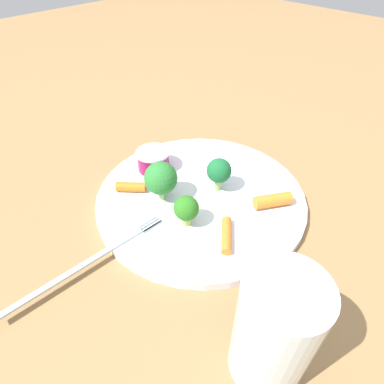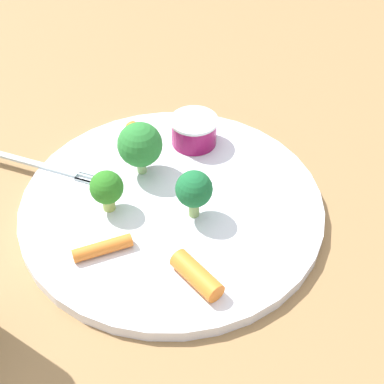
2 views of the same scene
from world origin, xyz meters
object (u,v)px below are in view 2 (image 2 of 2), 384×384
carrot_stick_2 (103,248)px  sauce_cup (194,131)px  broccoli_floret_0 (194,190)px  plate (172,206)px  carrot_stick_0 (138,137)px  fork (18,159)px  broccoli_floret_1 (107,188)px  broccoli_floret_2 (140,145)px  carrot_stick_1 (197,275)px

carrot_stick_2 → sauce_cup: bearing=-100.2°
broccoli_floret_0 → plate: bearing=-20.6°
carrot_stick_0 → fork: (0.11, 0.06, -0.01)m
broccoli_floret_0 → carrot_stick_0: (0.09, -0.08, -0.02)m
broccoli_floret_0 → fork: broccoli_floret_0 is taller
sauce_cup → broccoli_floret_1: 0.13m
broccoli_floret_1 → fork: bearing=-16.9°
broccoli_floret_2 → carrot_stick_2: size_ratio=1.08×
carrot_stick_0 → carrot_stick_2: (-0.03, 0.15, -0.00)m
broccoli_floret_2 → carrot_stick_1: 0.15m
carrot_stick_2 → fork: (0.13, -0.09, -0.00)m
carrot_stick_0 → carrot_stick_1: 0.19m
broccoli_floret_1 → carrot_stick_1: (-0.10, 0.06, -0.02)m
plate → fork: fork is taller
carrot_stick_2 → carrot_stick_1: bearing=175.9°
broccoli_floret_1 → carrot_stick_1: 0.12m
sauce_cup → carrot_stick_2: size_ratio=0.95×
carrot_stick_0 → fork: bearing=31.0°
broccoli_floret_1 → fork: broccoli_floret_1 is taller
plate → broccoli_floret_2: 0.07m
carrot_stick_0 → broccoli_floret_1: bearing=95.6°
carrot_stick_0 → carrot_stick_1: carrot_stick_1 is taller
broccoli_floret_0 → broccoli_floret_2: (0.07, -0.04, 0.00)m
carrot_stick_0 → carrot_stick_2: size_ratio=0.78×
broccoli_floret_1 → broccoli_floret_2: size_ratio=0.75×
broccoli_floret_1 → sauce_cup: bearing=-111.7°
carrot_stick_1 → fork: size_ratio=0.25×
broccoli_floret_1 → carrot_stick_1: size_ratio=0.85×
broccoli_floret_0 → carrot_stick_2: 0.09m
broccoli_floret_0 → broccoli_floret_2: broccoli_floret_2 is taller
sauce_cup → fork: bearing=26.6°
carrot_stick_2 → broccoli_floret_0: bearing=-132.6°
sauce_cup → fork: sauce_cup is taller
plate → fork: 0.17m
broccoli_floret_1 → carrot_stick_0: bearing=-84.4°
plate → broccoli_floret_0: broccoli_floret_0 is taller
broccoli_floret_1 → broccoli_floret_2: 0.06m
broccoli_floret_1 → broccoli_floret_2: broccoli_floret_2 is taller
plate → broccoli_floret_1: broccoli_floret_1 is taller
carrot_stick_1 → fork: carrot_stick_1 is taller
carrot_stick_0 → fork: 0.12m
broccoli_floret_0 → broccoli_floret_1: (0.08, 0.02, -0.01)m
plate → carrot_stick_0: (0.06, -0.07, 0.01)m
broccoli_floret_2 → carrot_stick_1: bearing=128.8°
carrot_stick_2 → plate: bearing=-115.6°
broccoli_floret_1 → broccoli_floret_2: bearing=-100.4°
broccoli_floret_1 → carrot_stick_2: broccoli_floret_1 is taller
broccoli_floret_2 → carrot_stick_0: broccoli_floret_2 is taller
plate → broccoli_floret_1: (0.05, 0.03, 0.03)m
plate → broccoli_floret_2: bearing=-37.3°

